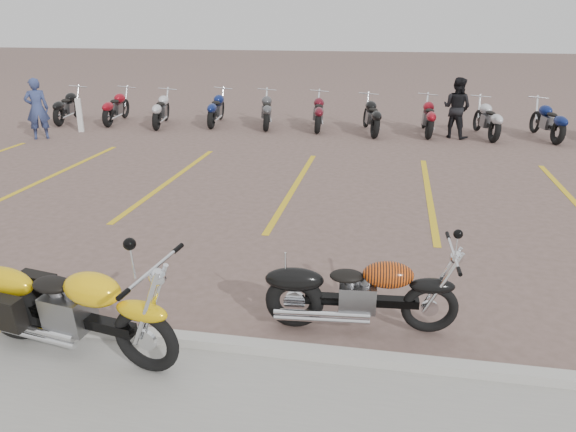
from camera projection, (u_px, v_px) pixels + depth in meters
name	position (u px, v px, depth m)	size (l,w,h in m)	color
ground	(245.00, 268.00, 7.87)	(100.00, 100.00, 0.00)	#755A54
curb	(198.00, 341.00, 6.00)	(60.00, 0.18, 0.12)	#ADAAA3
parking_stripes	(295.00, 187.00, 11.56)	(38.00, 5.50, 0.01)	gold
yellow_cruiser	(71.00, 310.00, 5.74)	(2.44, 0.62, 1.01)	black
flame_cruiser	(356.00, 294.00, 6.20)	(2.13, 0.36, 0.88)	black
person_a	(37.00, 109.00, 15.78)	(0.62, 0.41, 1.71)	navy
person_b	(457.00, 108.00, 15.93)	(0.83, 0.65, 1.71)	black
bollard	(80.00, 115.00, 16.86)	(0.15, 0.15, 1.00)	silver
bg_bike_row	(343.00, 113.00, 17.03)	(19.08, 2.07, 1.10)	black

